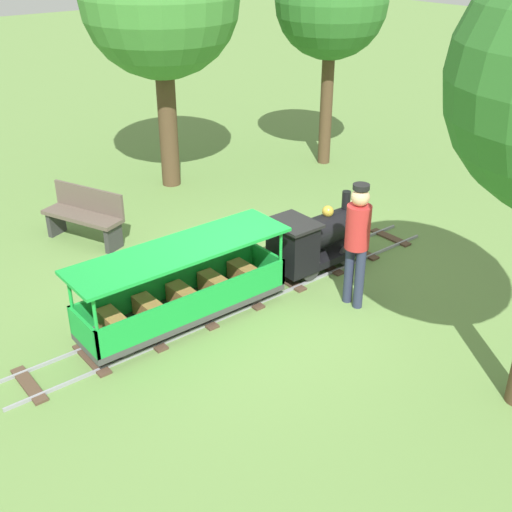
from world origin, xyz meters
TOP-DOWN VIEW (x-y plane):
  - ground_plane at (0.00, 0.00)m, footprint 60.00×60.00m
  - track at (0.00, -0.11)m, footprint 0.71×6.40m
  - locomotive at (0.00, 1.11)m, footprint 0.67×1.45m
  - passenger_car at (0.00, -1.01)m, footprint 0.77×2.70m
  - conductor_person at (0.96, 0.89)m, footprint 0.30×0.30m
  - park_bench at (-2.84, -0.92)m, footprint 1.35×0.86m
  - oak_tree_distant at (-3.20, 4.40)m, footprint 2.07×2.07m

SIDE VIEW (x-z plane):
  - ground_plane at x=0.00m, z-range 0.00..0.00m
  - track at x=0.00m, z-range 0.00..0.04m
  - park_bench at x=-2.84m, z-range 0.01..0.83m
  - passenger_car at x=0.00m, z-range -0.06..0.91m
  - locomotive at x=0.00m, z-range -0.01..0.98m
  - conductor_person at x=0.96m, z-range 0.15..1.77m
  - oak_tree_distant at x=-3.20m, z-range 0.98..5.07m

